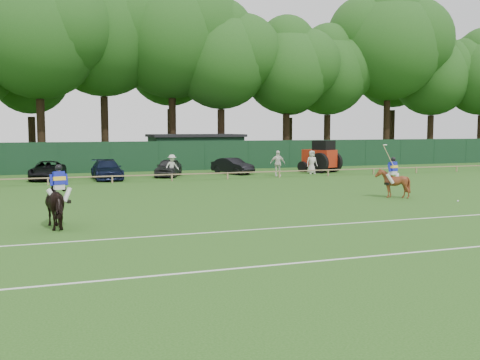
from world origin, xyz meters
name	(u,v)px	position (x,y,z in m)	size (l,w,h in m)	color
ground	(255,225)	(0.00, 0.00, 0.00)	(160.00, 160.00, 0.00)	#1E4C14
horse_dark	(60,204)	(-6.89, 1.80, 0.88)	(0.95, 2.08, 1.76)	black
horse_chestnut	(393,183)	(9.66, 5.08, 0.77)	(1.24, 1.39, 1.53)	#652C16
suv_black	(48,171)	(-6.93, 21.89, 0.65)	(2.14, 4.65, 1.29)	black
sedan_navy	(107,170)	(-3.01, 20.79, 0.68)	(1.89, 4.66, 1.35)	black
hatch_grey	(168,168)	(1.57, 21.58, 0.67)	(1.58, 3.93, 1.34)	#2D2D2F
estate_black	(233,166)	(6.84, 22.20, 0.62)	(1.32, 3.79, 1.25)	black
spectator_left	(172,166)	(1.54, 20.27, 0.85)	(1.10, 0.63, 1.70)	beige
spectator_mid	(278,163)	(9.32, 19.07, 0.96)	(1.13, 0.47, 1.93)	white
spectator_right	(312,162)	(12.70, 20.08, 0.92)	(0.90, 0.58, 1.84)	beige
rider_dark	(59,182)	(-6.88, 1.79, 1.65)	(0.93, 0.45, 1.41)	silver
rider_chestnut	(393,169)	(9.66, 5.07, 1.48)	(0.97, 0.51, 2.05)	silver
polo_ball	(458,201)	(11.73, 2.63, 0.04)	(0.09, 0.09, 0.09)	silver
pitch_lines	(295,242)	(0.00, -3.50, 0.01)	(60.00, 5.10, 0.01)	silver
pitch_rail	(157,175)	(0.00, 18.00, 0.45)	(62.10, 0.10, 0.50)	#997F5B
perimeter_fence	(135,157)	(0.00, 27.00, 1.25)	(92.08, 0.08, 2.50)	#14351E
utility_shed	(196,151)	(6.00, 30.00, 1.54)	(8.40, 4.40, 3.04)	#14331E
tree_row	(142,165)	(2.00, 35.00, 0.00)	(96.00, 12.00, 21.00)	#26561C
tractor	(321,157)	(14.18, 21.35, 1.23)	(3.12, 3.65, 2.59)	#AA250F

